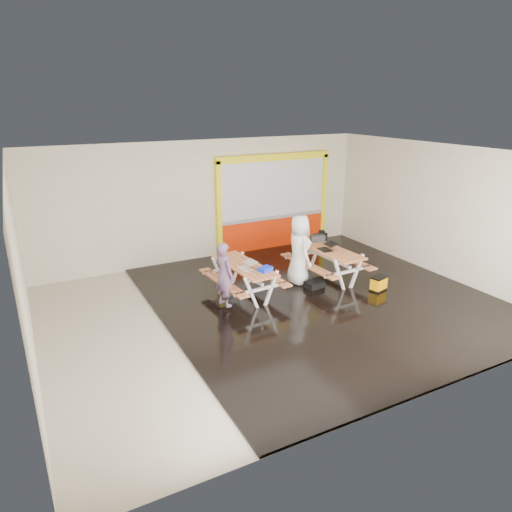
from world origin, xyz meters
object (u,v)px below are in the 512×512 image
laptop_left (247,266)px  dark_case (314,284)px  fluke_bag (379,284)px  person_left (224,274)px  toolbox (317,238)px  picnic_table_right (327,256)px  blue_pouch (265,269)px  laptop_right (327,248)px  backpack (321,239)px  picnic_table_left (244,272)px  person_right (299,250)px

laptop_left → dark_case: (1.82, -0.16, -0.75)m
dark_case → fluke_bag: 1.59m
person_left → toolbox: size_ratio=3.47×
picnic_table_right → blue_pouch: 2.25m
blue_pouch → dark_case: blue_pouch is taller
toolbox → fluke_bag: bearing=-74.7°
dark_case → fluke_bag: size_ratio=0.93×
laptop_right → backpack: bearing=61.6°
picnic_table_left → backpack: (2.93, 0.96, 0.16)m
person_right → person_left: bearing=110.4°
person_right → blue_pouch: size_ratio=5.87×
dark_case → toolbox: bearing=53.5°
toolbox → dark_case: (-0.78, -1.06, -0.83)m
laptop_right → person_left: bearing=-173.2°
person_left → laptop_left: bearing=-89.0°
laptop_right → blue_pouch: (-2.11, -0.52, -0.05)m
toolbox → backpack: 0.52m
dark_case → person_left: bearing=-179.3°
backpack → dark_case: (-1.16, -1.38, -0.67)m
person_left → toolbox: (3.27, 1.09, 0.09)m
picnic_table_right → fluke_bag: 1.51m
fluke_bag → person_right: bearing=136.2°
toolbox → person_left: bearing=-161.5°
person_left → person_right: 2.41m
picnic_table_left → picnic_table_right: (2.42, -0.04, 0.03)m
blue_pouch → toolbox: toolbox is taller
toolbox → fluke_bag: toolbox is taller
person_right → toolbox: 1.08m
laptop_right → fluke_bag: laptop_right is taller
person_right → backpack: person_right is taller
laptop_right → blue_pouch: 2.17m
person_left → blue_pouch: 0.98m
person_left → picnic_table_left: bearing=-72.4°
picnic_table_left → fluke_bag: bearing=-23.0°
blue_pouch → toolbox: size_ratio=0.73×
laptop_right → backpack: size_ratio=0.94×
person_left → toolbox: bearing=-86.6°
picnic_table_right → fluke_bag: size_ratio=4.80×
fluke_bag → dark_case: bearing=146.1°
laptop_left → toolbox: toolbox is taller
person_left → person_right: size_ratio=0.81×
laptop_left → backpack: size_ratio=0.87×
picnic_table_right → person_right: size_ratio=1.24×
dark_case → person_right: bearing=105.8°
laptop_left → blue_pouch: size_ratio=1.34×
laptop_left → blue_pouch: (0.30, -0.34, -0.01)m
blue_pouch → laptop_left: bearing=131.4°
picnic_table_left → person_left: bearing=-147.3°
picnic_table_right → blue_pouch: size_ratio=7.29×
laptop_left → backpack: bearing=22.3°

